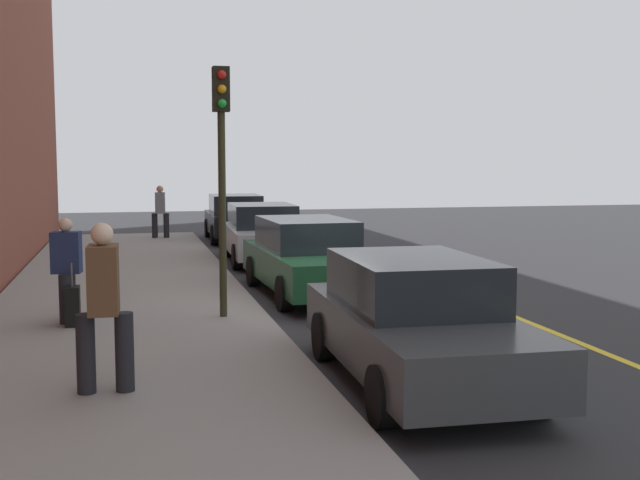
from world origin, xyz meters
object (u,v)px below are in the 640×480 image
Objects in this scene: pedestrian_brown_coat at (104,303)px; rolling_suitcase at (73,306)px; pedestrian_grey_coat at (160,210)px; parked_car_charcoal at (416,321)px; traffic_light_pole at (222,148)px; parked_car_green at (308,257)px; parked_car_black at (236,218)px; parked_car_silver at (263,233)px; pedestrian_navy_coat at (67,267)px.

rolling_suitcase is (-3.75, -0.58, -0.68)m from pedestrian_brown_coat.
rolling_suitcase is (13.85, -1.87, -0.60)m from pedestrian_grey_coat.
pedestrian_brown_coat reaches higher than parked_car_charcoal.
pedestrian_grey_coat is 13.77m from traffic_light_pole.
parked_car_charcoal is at bearing -1.13° from parked_car_green.
parked_car_black is 2.31× the size of pedestrian_brown_coat.
pedestrian_grey_coat is (0.07, -2.48, 0.30)m from parked_car_black.
parked_car_charcoal is 2.69× the size of pedestrian_grey_coat.
parked_car_black is at bearing 179.45° from parked_car_silver.
parked_car_green is 2.83× the size of pedestrian_grey_coat.
traffic_light_pole reaches higher than pedestrian_brown_coat.
parked_car_silver is 12.44m from pedestrian_brown_coat.
parked_car_green is 6.44m from parked_car_charcoal.
pedestrian_grey_coat is (-5.73, -2.42, 0.30)m from parked_car_silver.
parked_car_black is 0.89× the size of parked_car_green.
pedestrian_brown_coat reaches higher than rolling_suitcase.
parked_car_black and parked_car_silver have the same top height.
pedestrian_grey_coat reaches higher than pedestrian_navy_coat.
pedestrian_brown_coat is at bearing -4.20° from pedestrian_grey_coat.
parked_car_black is 17.62m from parked_car_charcoal.
parked_car_black is 0.98× the size of parked_car_silver.
parked_car_silver and parked_car_charcoal have the same top height.
parked_car_silver is 0.91× the size of parked_car_green.
pedestrian_brown_coat is (17.60, -1.29, 0.09)m from pedestrian_grey_coat.
pedestrian_grey_coat is 17.64m from pedestrian_brown_coat.
rolling_suitcase is (-3.71, -4.18, -0.30)m from parked_car_charcoal.
rolling_suitcase is at bearing 14.62° from pedestrian_navy_coat.
parked_car_silver is 4.53× the size of rolling_suitcase.
pedestrian_brown_coat is at bearing -23.86° from traffic_light_pole.
parked_car_black is at bearing 161.83° from pedestrian_navy_coat.
parked_car_charcoal is 3.62m from pedestrian_brown_coat.
parked_car_black is at bearing 179.44° from parked_car_charcoal.
parked_car_black is 0.94× the size of parked_car_charcoal.
rolling_suitcase is at bearing -85.11° from traffic_light_pole.
parked_car_silver is at bearing 166.05° from traffic_light_pole.
parked_car_charcoal is at bearing 48.43° from rolling_suitcase.
traffic_light_pole is (13.65, 0.45, 1.81)m from pedestrian_grey_coat.
parked_car_green is at bearing 12.34° from pedestrian_grey_coat.
pedestrian_brown_coat reaches higher than pedestrian_grey_coat.
traffic_light_pole reaches higher than parked_car_silver.
pedestrian_navy_coat is (-4.11, -0.68, -0.12)m from pedestrian_brown_coat.
parked_car_silver is (5.79, -0.06, 0.00)m from parked_car_black.
pedestrian_grey_coat is at bearing -178.10° from traffic_light_pole.
parked_car_black is 18.06m from pedestrian_brown_coat.
parked_car_charcoal is at bearing 46.41° from pedestrian_navy_coat.
parked_car_silver is at bearing -0.55° from parked_car_black.
parked_car_green is at bearing 150.13° from pedestrian_brown_coat.
traffic_light_pole is (0.16, 2.42, 1.85)m from pedestrian_navy_coat.
parked_car_silver is 11.83m from parked_car_charcoal.
traffic_light_pole is (13.71, -2.02, 2.11)m from parked_car_black.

